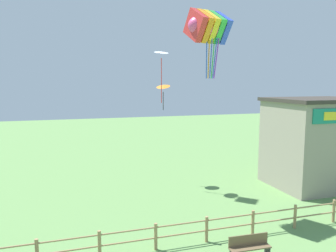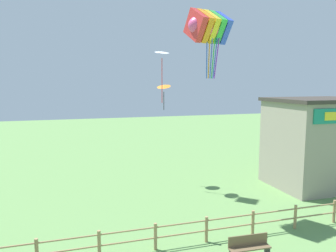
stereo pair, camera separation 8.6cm
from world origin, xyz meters
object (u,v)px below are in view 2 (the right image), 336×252
object	(u,v)px
park_bench_near_fence	(249,246)
seaside_building	(318,142)
kite_orange_delta	(164,87)
kite_rainbow_parafoil	(208,27)
kite_white_delta	(162,55)

from	to	relation	value
park_bench_near_fence	seaside_building	bearing A→B (deg)	36.81
park_bench_near_fence	kite_orange_delta	size ratio (longest dim) A/B	0.95
kite_orange_delta	kite_rainbow_parafoil	bearing A→B (deg)	-84.40
seaside_building	kite_white_delta	distance (m)	12.09
kite_orange_delta	kite_white_delta	xyz separation A→B (m)	(-0.40, -0.93, 2.10)
kite_orange_delta	kite_white_delta	distance (m)	2.33
park_bench_near_fence	kite_white_delta	distance (m)	13.11
seaside_building	park_bench_near_fence	distance (m)	12.01
seaside_building	park_bench_near_fence	bearing A→B (deg)	-143.19
seaside_building	kite_rainbow_parafoil	bearing A→B (deg)	-167.13
seaside_building	kite_orange_delta	distance (m)	11.17
kite_white_delta	seaside_building	bearing A→B (deg)	-16.69
kite_orange_delta	kite_white_delta	size ratio (longest dim) A/B	0.53
seaside_building	kite_orange_delta	size ratio (longest dim) A/B	3.43
seaside_building	kite_orange_delta	xyz separation A→B (m)	(-9.75, 3.97, 3.72)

